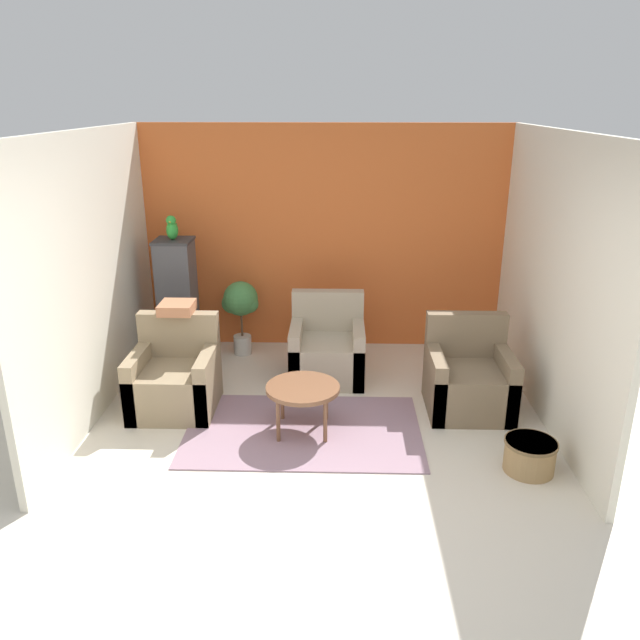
{
  "coord_description": "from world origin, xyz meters",
  "views": [
    {
      "loc": [
        0.16,
        -3.72,
        2.84
      ],
      "look_at": [
        0.0,
        1.7,
        0.91
      ],
      "focal_mm": 35.0,
      "sensor_mm": 36.0,
      "label": 1
    }
  ],
  "objects_px": {
    "armchair_middle": "(327,351)",
    "potted_plant": "(241,304)",
    "armchair_left": "(175,380)",
    "armchair_right": "(468,381)",
    "wicker_basket": "(530,455)",
    "coffee_table": "(303,391)",
    "birdcage": "(178,304)",
    "parrot": "(172,228)"
  },
  "relations": [
    {
      "from": "armchair_middle",
      "to": "potted_plant",
      "type": "height_order",
      "value": "armchair_middle"
    },
    {
      "from": "armchair_left",
      "to": "armchair_right",
      "type": "xyz_separation_m",
      "value": [
        2.8,
        0.07,
        0.0
      ]
    },
    {
      "from": "armchair_right",
      "to": "wicker_basket",
      "type": "distance_m",
      "value": 1.11
    },
    {
      "from": "potted_plant",
      "to": "wicker_basket",
      "type": "relative_size",
      "value": 2.08
    },
    {
      "from": "potted_plant",
      "to": "armchair_left",
      "type": "bearing_deg",
      "value": -107.38
    },
    {
      "from": "coffee_table",
      "to": "birdcage",
      "type": "bearing_deg",
      "value": 132.56
    },
    {
      "from": "armchair_right",
      "to": "potted_plant",
      "type": "distance_m",
      "value": 2.73
    },
    {
      "from": "potted_plant",
      "to": "wicker_basket",
      "type": "distance_m",
      "value": 3.6
    },
    {
      "from": "armchair_right",
      "to": "wicker_basket",
      "type": "height_order",
      "value": "armchair_right"
    },
    {
      "from": "coffee_table",
      "to": "parrot",
      "type": "bearing_deg",
      "value": 132.52
    },
    {
      "from": "armchair_right",
      "to": "potted_plant",
      "type": "bearing_deg",
      "value": 150.96
    },
    {
      "from": "coffee_table",
      "to": "armchair_left",
      "type": "xyz_separation_m",
      "value": [
        -1.25,
        0.41,
        -0.11
      ]
    },
    {
      "from": "armchair_left",
      "to": "parrot",
      "type": "distance_m",
      "value": 1.74
    },
    {
      "from": "potted_plant",
      "to": "armchair_right",
      "type": "bearing_deg",
      "value": -29.04
    },
    {
      "from": "armchair_right",
      "to": "parrot",
      "type": "xyz_separation_m",
      "value": [
        -3.05,
        1.15,
        1.23
      ]
    },
    {
      "from": "armchair_right",
      "to": "potted_plant",
      "type": "height_order",
      "value": "armchair_right"
    },
    {
      "from": "coffee_table",
      "to": "armchair_right",
      "type": "bearing_deg",
      "value": 17.02
    },
    {
      "from": "birdcage",
      "to": "potted_plant",
      "type": "xyz_separation_m",
      "value": [
        0.67,
        0.17,
        -0.05
      ]
    },
    {
      "from": "armchair_right",
      "to": "parrot",
      "type": "height_order",
      "value": "parrot"
    },
    {
      "from": "armchair_left",
      "to": "armchair_right",
      "type": "height_order",
      "value": "same"
    },
    {
      "from": "armchair_left",
      "to": "potted_plant",
      "type": "xyz_separation_m",
      "value": [
        0.43,
        1.39,
        0.31
      ]
    },
    {
      "from": "armchair_left",
      "to": "parrot",
      "type": "bearing_deg",
      "value": 101.19
    },
    {
      "from": "armchair_right",
      "to": "armchair_middle",
      "type": "height_order",
      "value": "same"
    },
    {
      "from": "wicker_basket",
      "to": "coffee_table",
      "type": "bearing_deg",
      "value": 162.58
    },
    {
      "from": "armchair_middle",
      "to": "birdcage",
      "type": "distance_m",
      "value": 1.78
    },
    {
      "from": "armchair_left",
      "to": "coffee_table",
      "type": "bearing_deg",
      "value": -18.03
    },
    {
      "from": "armchair_middle",
      "to": "parrot",
      "type": "xyz_separation_m",
      "value": [
        -1.68,
        0.45,
        1.23
      ]
    },
    {
      "from": "armchair_left",
      "to": "birdcage",
      "type": "distance_m",
      "value": 1.29
    },
    {
      "from": "wicker_basket",
      "to": "potted_plant",
      "type": "bearing_deg",
      "value": 138.33
    },
    {
      "from": "parrot",
      "to": "potted_plant",
      "type": "bearing_deg",
      "value": 14.09
    },
    {
      "from": "coffee_table",
      "to": "parrot",
      "type": "distance_m",
      "value": 2.47
    },
    {
      "from": "armchair_left",
      "to": "potted_plant",
      "type": "bearing_deg",
      "value": 72.62
    },
    {
      "from": "armchair_left",
      "to": "wicker_basket",
      "type": "height_order",
      "value": "armchair_left"
    },
    {
      "from": "coffee_table",
      "to": "armchair_middle",
      "type": "bearing_deg",
      "value": 80.57
    },
    {
      "from": "coffee_table",
      "to": "birdcage",
      "type": "xyz_separation_m",
      "value": [
        -1.49,
        1.62,
        0.26
      ]
    },
    {
      "from": "parrot",
      "to": "potted_plant",
      "type": "height_order",
      "value": "parrot"
    },
    {
      "from": "birdcage",
      "to": "coffee_table",
      "type": "bearing_deg",
      "value": -47.44
    },
    {
      "from": "coffee_table",
      "to": "potted_plant",
      "type": "relative_size",
      "value": 0.75
    },
    {
      "from": "coffee_table",
      "to": "potted_plant",
      "type": "height_order",
      "value": "potted_plant"
    },
    {
      "from": "armchair_left",
      "to": "parrot",
      "type": "height_order",
      "value": "parrot"
    },
    {
      "from": "potted_plant",
      "to": "birdcage",
      "type": "bearing_deg",
      "value": -165.73
    },
    {
      "from": "birdcage",
      "to": "parrot",
      "type": "xyz_separation_m",
      "value": [
        0.0,
        0.0,
        0.86
      ]
    }
  ]
}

